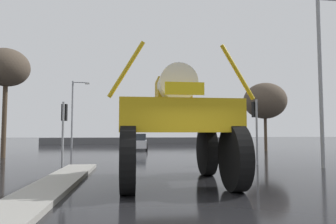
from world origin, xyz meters
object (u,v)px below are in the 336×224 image
object	(u,v)px
streetlight_far_left	(74,110)
traffic_signal_near_right	(255,117)
oversize_sprayer	(174,124)
sedan_ahead	(138,142)
traffic_signal_near_left	(64,120)
bare_tree_right	(265,101)
bare_tree_left	(6,68)
streetlight_near_right	(323,71)

from	to	relation	value
streetlight_far_left	traffic_signal_near_right	bearing A→B (deg)	-52.50
oversize_sprayer	streetlight_far_left	xyz separation A→B (m)	(-7.84, 21.95, 1.99)
sedan_ahead	traffic_signal_near_left	world-z (taller)	traffic_signal_near_left
bare_tree_right	traffic_signal_near_right	bearing A→B (deg)	-117.39
traffic_signal_near_right	streetlight_far_left	world-z (taller)	streetlight_far_left
bare_tree_left	streetlight_near_right	bearing A→B (deg)	-22.20
oversize_sprayer	bare_tree_left	bearing A→B (deg)	42.98
streetlight_far_left	bare_tree_left	size ratio (longest dim) A/B	0.98
streetlight_near_right	oversize_sprayer	bearing A→B (deg)	-157.65
traffic_signal_near_left	traffic_signal_near_right	size ratio (longest dim) A/B	0.93
sedan_ahead	traffic_signal_near_right	distance (m)	15.04
bare_tree_right	sedan_ahead	bearing A→B (deg)	163.52
streetlight_far_left	bare_tree_left	bearing A→B (deg)	-100.42
sedan_ahead	traffic_signal_near_right	bearing A→B (deg)	-153.62
traffic_signal_near_left	bare_tree_right	bearing A→B (deg)	33.76
oversize_sprayer	bare_tree_left	world-z (taller)	bare_tree_left
sedan_ahead	bare_tree_right	world-z (taller)	bare_tree_right
streetlight_near_right	streetlight_far_left	world-z (taller)	streetlight_near_right
sedan_ahead	traffic_signal_near_left	distance (m)	14.22
bare_tree_left	bare_tree_right	distance (m)	20.97
oversize_sprayer	bare_tree_right	world-z (taller)	bare_tree_right
sedan_ahead	streetlight_near_right	xyz separation A→B (m)	(8.83, -15.51, 3.98)
oversize_sprayer	sedan_ahead	distance (m)	18.77
traffic_signal_near_left	streetlight_far_left	distance (m)	17.19
sedan_ahead	bare_tree_left	size ratio (longest dim) A/B	0.57
traffic_signal_near_right	bare_tree_left	size ratio (longest dim) A/B	0.47
oversize_sprayer	streetlight_near_right	world-z (taller)	streetlight_near_right
streetlight_far_left	traffic_signal_near_left	bearing A→B (deg)	-80.07
sedan_ahead	bare_tree_right	xyz separation A→B (m)	(11.45, -3.39, 3.79)
sedan_ahead	bare_tree_left	xyz separation A→B (m)	(-8.89, -8.28, 5.25)
sedan_ahead	traffic_signal_near_right	size ratio (longest dim) A/B	1.20
traffic_signal_near_right	streetlight_near_right	size ratio (longest dim) A/B	0.41
bare_tree_left	bare_tree_right	size ratio (longest dim) A/B	1.19
traffic_signal_near_right	streetlight_near_right	distance (m)	3.94
oversize_sprayer	bare_tree_left	distance (m)	14.95
traffic_signal_near_right	streetlight_far_left	xyz separation A→B (m)	(-12.93, 16.85, 1.48)
streetlight_far_left	bare_tree_left	world-z (taller)	bare_tree_left
streetlight_far_left	bare_tree_right	bearing A→B (deg)	-20.02
sedan_ahead	traffic_signal_near_left	xyz separation A→B (m)	(-3.82, -13.60, 1.63)
streetlight_near_right	bare_tree_right	distance (m)	12.40
sedan_ahead	traffic_signal_near_right	world-z (taller)	traffic_signal_near_right
oversize_sprayer	traffic_signal_near_left	world-z (taller)	oversize_sprayer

